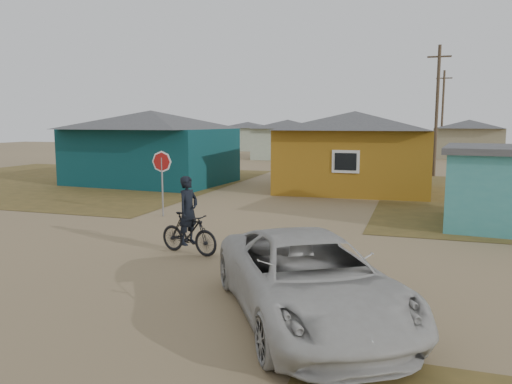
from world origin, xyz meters
TOP-DOWN VIEW (x-y plane):
  - ground at (0.00, 0.00)m, footprint 120.00×120.00m
  - grass_nw at (-14.00, 13.00)m, footprint 20.00×18.00m
  - house_teal at (-8.50, 13.50)m, footprint 8.93×7.08m
  - house_yellow at (2.50, 14.00)m, footprint 7.72×6.76m
  - house_pale_west at (-6.00, 34.00)m, footprint 7.04×6.15m
  - house_beige_east at (10.00, 40.00)m, footprint 6.95×6.05m
  - house_pale_north at (-14.00, 46.00)m, footprint 6.28×5.81m
  - utility_pole_near at (6.50, 22.00)m, footprint 1.40×0.20m
  - utility_pole_far at (7.50, 38.00)m, footprint 1.40×0.20m
  - stop_sign at (-3.15, 4.80)m, footprint 0.72×0.35m
  - cyclist at (-0.02, 0.40)m, footprint 1.84×0.92m
  - vehicle at (3.80, -2.91)m, footprint 4.71×5.70m

SIDE VIEW (x-z plane):
  - ground at x=0.00m, z-range 0.00..0.00m
  - grass_nw at x=-14.00m, z-range 0.00..0.01m
  - vehicle at x=3.80m, z-range 0.00..1.45m
  - cyclist at x=-0.02m, z-range -0.27..1.73m
  - stop_sign at x=-3.15m, z-range 0.56..2.92m
  - house_pale_north at x=-14.00m, z-range 0.05..3.45m
  - house_pale_west at x=-6.00m, z-range 0.06..3.66m
  - house_beige_east at x=10.00m, z-range 0.06..3.66m
  - house_yellow at x=2.50m, z-range 0.05..3.95m
  - house_teal at x=-8.50m, z-range 0.05..4.05m
  - utility_pole_near at x=6.50m, z-range 0.14..8.14m
  - utility_pole_far at x=7.50m, z-range 0.14..8.14m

